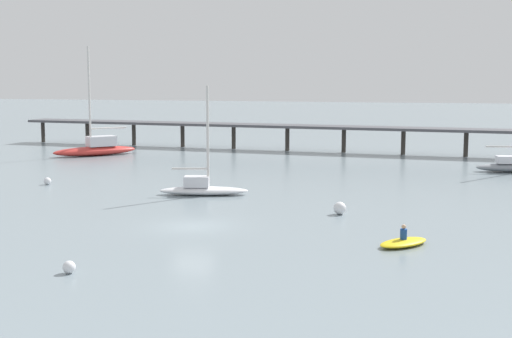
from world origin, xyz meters
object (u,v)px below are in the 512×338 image
(dinghy_yellow, at_px, (403,242))
(mooring_buoy_mid, at_px, (69,267))
(mooring_buoy_outer, at_px, (340,208))
(sailboat_red, at_px, (96,148))
(pier, at_px, (423,124))
(sailboat_white, at_px, (202,187))
(mooring_buoy_near, at_px, (47,181))

(dinghy_yellow, bearing_deg, mooring_buoy_mid, -147.65)
(mooring_buoy_outer, bearing_deg, sailboat_red, 138.70)
(dinghy_yellow, bearing_deg, pier, 90.06)
(sailboat_white, height_order, mooring_buoy_mid, sailboat_white)
(sailboat_white, bearing_deg, dinghy_yellow, -39.39)
(pier, xyz_separation_m, mooring_buoy_mid, (-14.28, -53.02, -3.20))
(mooring_buoy_outer, distance_m, mooring_buoy_near, 25.67)
(dinghy_yellow, bearing_deg, sailboat_red, 135.41)
(sailboat_white, bearing_deg, sailboat_red, 131.96)
(mooring_buoy_outer, bearing_deg, pier, 83.21)
(pier, bearing_deg, sailboat_red, -165.36)
(sailboat_white, height_order, sailboat_red, sailboat_red)
(sailboat_white, relative_size, mooring_buoy_mid, 13.92)
(sailboat_white, relative_size, mooring_buoy_outer, 9.98)
(sailboat_red, distance_m, mooring_buoy_mid, 48.57)
(dinghy_yellow, height_order, mooring_buoy_near, dinghy_yellow)
(sailboat_white, bearing_deg, mooring_buoy_near, 173.36)
(sailboat_white, distance_m, dinghy_yellow, 19.82)
(mooring_buoy_outer, relative_size, mooring_buoy_near, 1.37)
(sailboat_red, bearing_deg, mooring_buoy_near, -73.57)
(mooring_buoy_outer, bearing_deg, mooring_buoy_mid, -120.81)
(pier, relative_size, dinghy_yellow, 22.84)
(sailboat_red, distance_m, dinghy_yellow, 49.50)
(mooring_buoy_mid, distance_m, mooring_buoy_near, 27.61)
(pier, height_order, sailboat_white, sailboat_white)
(mooring_buoy_outer, bearing_deg, dinghy_yellow, -60.16)
(mooring_buoy_near, bearing_deg, dinghy_yellow, -25.92)
(sailboat_red, distance_m, mooring_buoy_outer, 41.11)
(sailboat_white, bearing_deg, pier, 64.05)
(pier, bearing_deg, mooring_buoy_outer, -96.79)
(mooring_buoy_near, bearing_deg, pier, 45.59)
(mooring_buoy_outer, bearing_deg, sailboat_white, 155.65)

